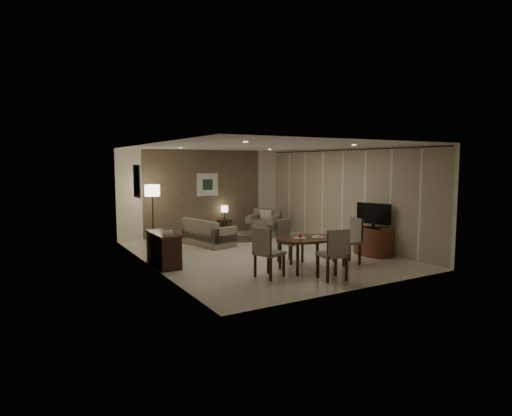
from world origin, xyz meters
TOP-DOWN VIEW (x-y plane):
  - room_shell at (0.00, 0.40)m, footprint 5.50×7.00m
  - taupe_accent at (0.00, 3.48)m, footprint 3.96×0.03m
  - curtain_wall at (2.68, 0.00)m, footprint 0.08×6.70m
  - curtain_rod at (2.68, 0.00)m, footprint 0.03×6.80m
  - art_back_frame at (0.10, 3.46)m, footprint 0.72×0.03m
  - art_back_canvas at (0.10, 3.44)m, footprint 0.34×0.01m
  - art_left_frame at (-2.72, 1.20)m, footprint 0.03×0.60m
  - art_left_canvas at (-2.71, 1.20)m, footprint 0.01×0.46m
  - downlight_nl at (-1.40, -1.80)m, footprint 0.10×0.10m
  - downlight_nr at (1.40, -1.80)m, footprint 0.10×0.10m
  - downlight_fl at (-1.40, 1.80)m, footprint 0.10×0.10m
  - downlight_fr at (1.40, 1.80)m, footprint 0.10×0.10m
  - console_desk at (-2.49, 0.00)m, footprint 0.48×1.20m
  - telephone at (-2.49, -0.30)m, footprint 0.20×0.14m
  - tv_cabinet at (2.40, -1.50)m, footprint 0.48×0.90m
  - flat_tv at (2.38, -1.50)m, footprint 0.36×0.85m
  - dining_table at (0.09, -1.87)m, footprint 1.47×0.92m
  - chair_near at (0.03, -2.72)m, footprint 0.58×0.58m
  - chair_far at (0.15, -1.12)m, footprint 0.57×0.57m
  - chair_left at (-0.95, -1.97)m, footprint 0.62×0.62m
  - chair_right at (1.20, -1.86)m, footprint 0.58×0.58m
  - plate_a at (-0.09, -1.82)m, footprint 0.26×0.26m
  - plate_b at (0.31, -1.92)m, footprint 0.26×0.26m
  - fruit_apple at (-0.09, -1.82)m, footprint 0.09×0.09m
  - napkin at (0.31, -1.92)m, footprint 0.12×0.08m
  - round_rug at (0.60, 2.10)m, footprint 1.14×1.14m
  - sofa at (-0.62, 1.76)m, footprint 1.68×1.10m
  - armchair at (1.59, 2.45)m, footprint 1.23×1.24m
  - side_table at (0.60, 3.25)m, footprint 0.36×0.36m
  - table_lamp at (0.60, 3.25)m, footprint 0.22×0.22m
  - floor_lamp at (-1.86, 2.90)m, footprint 0.42×0.42m

SIDE VIEW (x-z plane):
  - round_rug at x=0.60m, z-range 0.00..0.01m
  - side_table at x=0.60m, z-range 0.00..0.46m
  - dining_table at x=0.09m, z-range 0.00..0.69m
  - tv_cabinet at x=2.40m, z-range 0.00..0.70m
  - sofa at x=-0.62m, z-range 0.00..0.73m
  - console_desk at x=-2.49m, z-range 0.00..0.75m
  - armchair at x=1.59m, z-range 0.00..0.80m
  - chair_far at x=0.15m, z-range 0.00..0.97m
  - chair_left at x=-0.95m, z-range 0.00..1.01m
  - chair_near at x=0.03m, z-range 0.00..1.02m
  - chair_right at x=1.20m, z-range 0.00..1.04m
  - plate_a at x=-0.09m, z-range 0.69..0.70m
  - plate_b at x=0.31m, z-range 0.69..0.70m
  - table_lamp at x=0.60m, z-range 0.46..0.96m
  - napkin at x=0.31m, z-range 0.70..0.73m
  - fruit_apple at x=-0.09m, z-range 0.70..0.79m
  - telephone at x=-2.49m, z-range 0.76..0.85m
  - floor_lamp at x=-1.86m, z-range 0.00..1.67m
  - flat_tv at x=2.38m, z-range 0.72..1.32m
  - curtain_wall at x=2.68m, z-range 0.03..2.61m
  - taupe_accent at x=0.00m, z-range 0.00..2.70m
  - room_shell at x=0.00m, z-range 0.00..2.70m
  - art_back_frame at x=0.10m, z-range 1.24..1.96m
  - art_back_canvas at x=0.10m, z-range 1.43..1.77m
  - art_left_frame at x=-2.72m, z-range 1.45..2.25m
  - art_left_canvas at x=-2.71m, z-range 1.53..2.17m
  - curtain_rod at x=2.68m, z-range 2.62..2.66m
  - downlight_nl at x=-1.40m, z-range 2.68..2.69m
  - downlight_nr at x=1.40m, z-range 2.68..2.69m
  - downlight_fl at x=-1.40m, z-range 2.68..2.69m
  - downlight_fr at x=1.40m, z-range 2.68..2.69m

